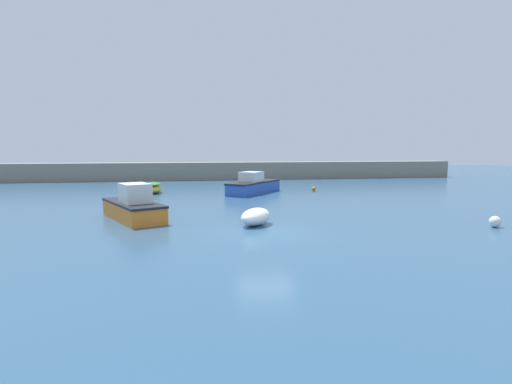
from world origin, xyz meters
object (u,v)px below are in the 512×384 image
(rowboat_with_red_cover, at_px, (154,188))
(cabin_cruiser_white, at_px, (254,185))
(mooring_buoy_white, at_px, (495,222))
(fishing_dinghy_green, at_px, (256,217))
(motorboat_grey_hull, at_px, (134,207))
(mooring_buoy_orange, at_px, (314,189))

(rowboat_with_red_cover, xyz_separation_m, cabin_cruiser_white, (8.09, -1.64, 0.20))
(mooring_buoy_white, bearing_deg, fishing_dinghy_green, 168.16)
(cabin_cruiser_white, bearing_deg, motorboat_grey_hull, -178.78)
(mooring_buoy_orange, bearing_deg, motorboat_grey_hull, -138.95)
(rowboat_with_red_cover, distance_m, cabin_cruiser_white, 8.26)
(fishing_dinghy_green, distance_m, rowboat_with_red_cover, 16.23)
(fishing_dinghy_green, distance_m, mooring_buoy_orange, 16.03)
(fishing_dinghy_green, relative_size, mooring_buoy_white, 4.44)
(fishing_dinghy_green, xyz_separation_m, mooring_buoy_orange, (7.38, 14.22, -0.23))
(rowboat_with_red_cover, xyz_separation_m, mooring_buoy_white, (17.12, -17.34, -0.17))
(cabin_cruiser_white, relative_size, mooring_buoy_orange, 16.10)
(mooring_buoy_white, bearing_deg, motorboat_grey_hull, 164.06)
(motorboat_grey_hull, distance_m, cabin_cruiser_white, 13.47)
(fishing_dinghy_green, height_order, motorboat_grey_hull, motorboat_grey_hull)
(rowboat_with_red_cover, distance_m, mooring_buoy_white, 24.37)
(fishing_dinghy_green, xyz_separation_m, cabin_cruiser_white, (1.98, 13.39, 0.22))
(cabin_cruiser_white, xyz_separation_m, mooring_buoy_white, (9.03, -15.70, -0.37))
(rowboat_with_red_cover, height_order, cabin_cruiser_white, cabin_cruiser_white)
(fishing_dinghy_green, height_order, mooring_buoy_white, fishing_dinghy_green)
(motorboat_grey_hull, bearing_deg, mooring_buoy_orange, -74.71)
(rowboat_with_red_cover, height_order, mooring_buoy_orange, rowboat_with_red_cover)
(motorboat_grey_hull, relative_size, mooring_buoy_white, 10.12)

